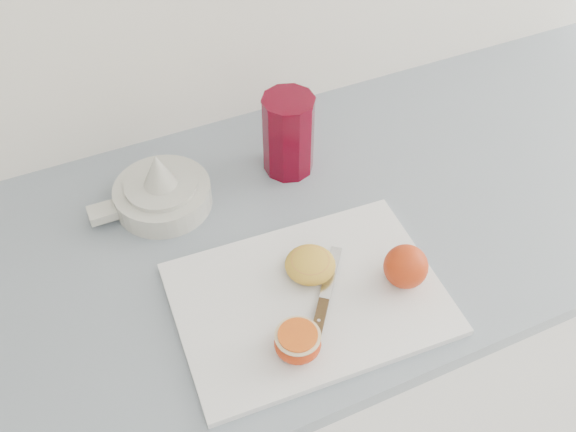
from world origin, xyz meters
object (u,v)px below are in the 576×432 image
Objects in this scene: citrus_juicer at (161,192)px; half_orange at (298,342)px; red_tumbler at (288,137)px; counter at (248,381)px; cutting_board at (309,298)px.

half_orange is at bearing -76.60° from citrus_juicer.
half_orange is 0.31× the size of citrus_juicer.
citrus_juicer is at bearing 179.85° from red_tumbler.
citrus_juicer is 0.23m from red_tumbler.
half_orange is 0.36m from citrus_juicer.
counter is 0.55m from red_tumbler.
counter is 0.48m from cutting_board.
citrus_juicer is at bearing 116.27° from cutting_board.
red_tumbler reaches higher than counter.
counter is 40.74× the size of half_orange.
counter is 0.53m from half_orange.
citrus_juicer reaches higher than half_orange.
half_orange is at bearing -88.51° from counter.
half_orange reaches higher than cutting_board.
cutting_board is 6.04× the size of half_orange.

